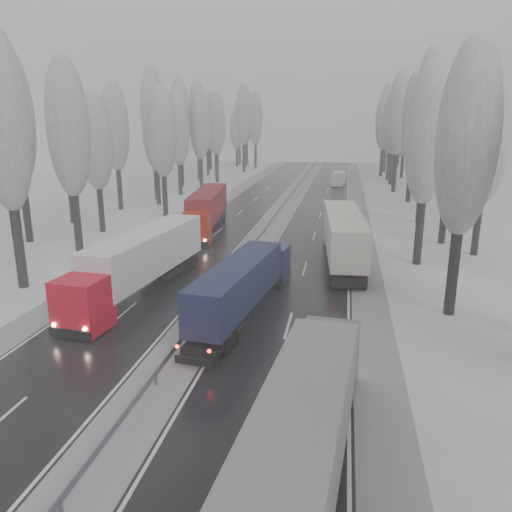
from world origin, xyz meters
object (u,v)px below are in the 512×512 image
(truck_blue_box, at_px, (244,282))
(truck_grey_tarp, at_px, (303,434))
(truck_red_red, at_px, (207,208))
(truck_cream_box, at_px, (343,233))
(truck_red_white, at_px, (140,260))
(box_truck_distant, at_px, (339,178))

(truck_blue_box, bearing_deg, truck_grey_tarp, -64.66)
(truck_red_red, bearing_deg, truck_blue_box, -76.25)
(truck_grey_tarp, bearing_deg, truck_cream_box, 93.10)
(truck_cream_box, height_order, truck_red_white, truck_cream_box)
(truck_grey_tarp, relative_size, truck_red_red, 0.93)
(truck_grey_tarp, distance_m, box_truck_distant, 80.74)
(truck_cream_box, bearing_deg, truck_red_red, 141.17)
(truck_red_white, bearing_deg, truck_cream_box, 43.63)
(box_truck_distant, bearing_deg, truck_grey_tarp, -84.91)
(truck_grey_tarp, xyz_separation_m, box_truck_distant, (-0.18, 80.74, -1.05))
(truck_blue_box, xyz_separation_m, truck_red_white, (-7.83, 2.40, 0.36))
(truck_blue_box, distance_m, box_truck_distant, 65.80)
(truck_cream_box, xyz_separation_m, box_truck_distant, (-1.13, 52.57, -1.30))
(truck_red_red, bearing_deg, truck_red_white, -94.37)
(truck_grey_tarp, xyz_separation_m, truck_blue_box, (-4.97, 15.12, -0.21))
(box_truck_distant, height_order, truck_red_red, truck_red_red)
(truck_blue_box, relative_size, truck_cream_box, 0.82)
(truck_cream_box, relative_size, truck_red_red, 1.03)
(truck_blue_box, distance_m, truck_red_red, 24.78)
(truck_blue_box, bearing_deg, truck_red_white, 170.10)
(truck_grey_tarp, height_order, truck_cream_box, truck_cream_box)
(truck_cream_box, xyz_separation_m, truck_red_red, (-14.75, 10.10, -0.09))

